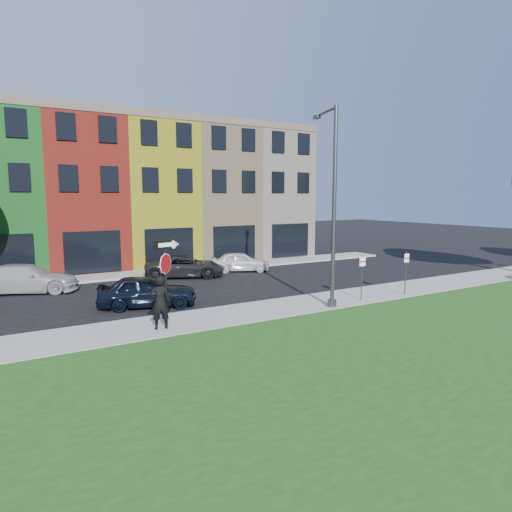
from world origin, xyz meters
TOP-DOWN VIEW (x-y plane):
  - ground at (0.00, 0.00)m, footprint 120.00×120.00m
  - sidewalk_near at (2.00, 3.00)m, footprint 40.00×3.00m
  - sidewalk_far at (-3.00, 15.00)m, footprint 40.00×2.40m
  - rowhouse_block at (-2.50, 21.18)m, footprint 30.00×10.12m
  - stop_sign at (-5.15, 2.63)m, footprint 1.01×0.35m
  - man at (-5.44, 2.50)m, footprint 0.86×0.68m
  - sedan_near at (-4.67, 6.44)m, footprint 4.35×5.37m
  - parked_car_silver at (-9.05, 12.68)m, footprint 5.30×6.39m
  - parked_car_dark at (-0.28, 12.74)m, footprint 5.87×6.51m
  - parked_car_white at (3.65, 12.87)m, footprint 4.47×5.01m
  - street_lamp at (2.22, 2.09)m, footprint 1.02×2.51m
  - parking_sign_a at (4.19, 2.19)m, footprint 0.32×0.11m
  - parking_sign_b at (6.89, 1.96)m, footprint 0.32×0.08m

SIDE VIEW (x-z plane):
  - ground at x=0.00m, z-range 0.00..0.00m
  - sidewalk_near at x=2.00m, z-range 0.00..0.12m
  - sidewalk_far at x=-3.00m, z-range 0.00..0.12m
  - parked_car_white at x=3.65m, z-range 0.00..1.30m
  - parked_car_dark at x=-0.28m, z-range 0.00..1.34m
  - sedan_near at x=-4.67m, z-range 0.00..1.47m
  - parked_car_silver at x=-9.05m, z-range 0.00..1.47m
  - man at x=-5.44m, z-range 0.12..2.10m
  - parking_sign_a at x=4.19m, z-range 0.39..2.49m
  - parking_sign_b at x=6.89m, z-range 0.39..2.50m
  - stop_sign at x=-5.15m, z-range 0.80..4.03m
  - street_lamp at x=2.22m, z-range 0.15..8.74m
  - rowhouse_block at x=-2.50m, z-range -0.01..9.99m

